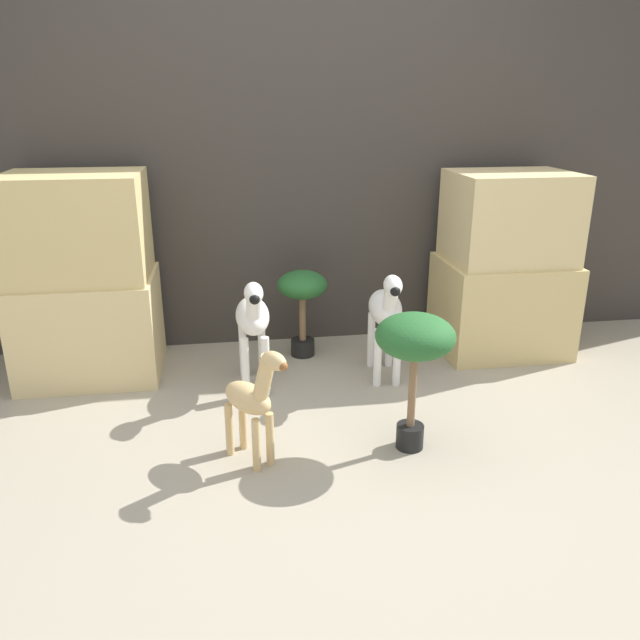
{
  "coord_description": "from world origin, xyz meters",
  "views": [
    {
      "loc": [
        -0.43,
        -2.17,
        1.46
      ],
      "look_at": [
        0.04,
        0.9,
        0.35
      ],
      "focal_mm": 35.0,
      "sensor_mm": 36.0,
      "label": 1
    }
  ],
  "objects_px": {
    "zebra_left": "(253,319)",
    "giraffe_figurine": "(253,399)",
    "zebra_right": "(386,311)",
    "potted_palm_back": "(302,293)",
    "potted_palm_front": "(415,344)"
  },
  "relations": [
    {
      "from": "giraffe_figurine",
      "to": "potted_palm_front",
      "type": "relative_size",
      "value": 0.88
    },
    {
      "from": "potted_palm_back",
      "to": "giraffe_figurine",
      "type": "bearing_deg",
      "value": -107.19
    },
    {
      "from": "zebra_left",
      "to": "giraffe_figurine",
      "type": "distance_m",
      "value": 0.73
    },
    {
      "from": "zebra_right",
      "to": "potted_palm_back",
      "type": "relative_size",
      "value": 1.22
    },
    {
      "from": "zebra_left",
      "to": "giraffe_figurine",
      "type": "relative_size",
      "value": 1.15
    },
    {
      "from": "zebra_right",
      "to": "zebra_left",
      "type": "height_order",
      "value": "same"
    },
    {
      "from": "zebra_right",
      "to": "giraffe_figurine",
      "type": "height_order",
      "value": "zebra_right"
    },
    {
      "from": "potted_palm_front",
      "to": "giraffe_figurine",
      "type": "bearing_deg",
      "value": -178.72
    },
    {
      "from": "giraffe_figurine",
      "to": "potted_palm_front",
      "type": "distance_m",
      "value": 0.71
    },
    {
      "from": "zebra_left",
      "to": "potted_palm_back",
      "type": "bearing_deg",
      "value": 52.97
    },
    {
      "from": "potted_palm_back",
      "to": "potted_palm_front",
      "type": "bearing_deg",
      "value": -73.36
    },
    {
      "from": "giraffe_figurine",
      "to": "potted_palm_back",
      "type": "distance_m",
      "value": 1.19
    },
    {
      "from": "zebra_right",
      "to": "zebra_left",
      "type": "bearing_deg",
      "value": -178.2
    },
    {
      "from": "zebra_right",
      "to": "zebra_left",
      "type": "distance_m",
      "value": 0.71
    },
    {
      "from": "zebra_left",
      "to": "potted_palm_back",
      "type": "height_order",
      "value": "zebra_left"
    }
  ]
}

